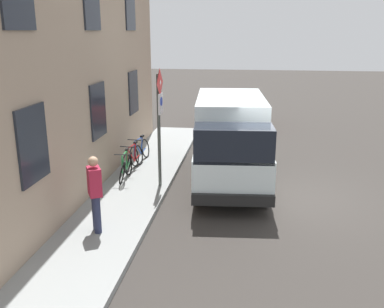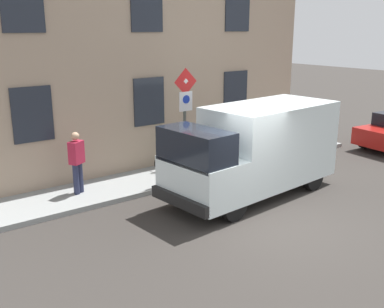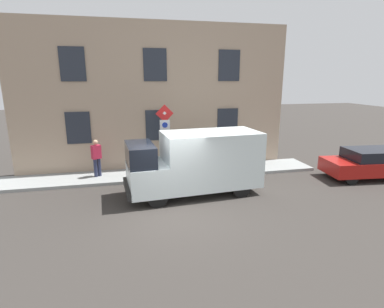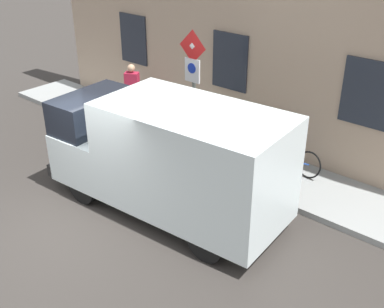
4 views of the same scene
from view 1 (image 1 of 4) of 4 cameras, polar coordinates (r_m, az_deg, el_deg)
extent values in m
plane|color=#34302C|center=(12.04, 11.90, -5.72)|extent=(80.00, 80.00, 0.00)
cube|color=gray|center=(12.38, -7.68, -4.54)|extent=(1.93, 15.38, 0.14)
cube|color=tan|center=(12.05, -14.49, 11.72)|extent=(0.70, 13.38, 7.17)
cube|color=#232833|center=(15.54, -7.84, 8.17)|extent=(0.06, 1.10, 1.50)
cube|color=#232833|center=(12.07, -12.42, 5.67)|extent=(0.06, 1.10, 1.50)
cube|color=#232833|center=(8.78, -20.47, 1.17)|extent=(0.06, 1.10, 1.50)
cube|color=#232833|center=(15.41, -8.27, 18.79)|extent=(0.06, 1.10, 1.50)
cube|color=#232833|center=(11.91, -13.30, 19.37)|extent=(0.06, 1.10, 1.50)
cylinder|color=#474C47|center=(11.90, -4.43, 3.02)|extent=(0.09, 0.09, 3.16)
pyramid|color=silver|center=(11.65, -4.18, 9.39)|extent=(0.04, 0.50, 0.50)
pyramid|color=red|center=(11.65, -4.21, 9.39)|extent=(0.02, 0.56, 0.56)
cube|color=white|center=(11.73, -4.22, 6.73)|extent=(0.04, 0.44, 0.56)
cylinder|color=#1933B2|center=(11.72, -4.11, 7.01)|extent=(0.01, 0.24, 0.24)
cube|color=white|center=(13.27, 5.08, 3.02)|extent=(2.28, 3.94, 2.18)
cube|color=white|center=(10.92, 5.39, -2.83)|extent=(2.10, 1.55, 1.10)
cube|color=black|center=(10.46, 5.56, 1.46)|extent=(1.99, 1.12, 0.84)
cube|color=black|center=(10.35, 5.47, -6.12)|extent=(2.01, 0.31, 0.28)
cylinder|color=black|center=(11.38, 9.73, -4.85)|extent=(0.28, 0.77, 0.76)
cylinder|color=black|center=(11.31, 0.81, -4.74)|extent=(0.28, 0.77, 0.76)
cylinder|color=black|center=(14.52, 8.34, -0.15)|extent=(0.28, 0.77, 0.76)
cylinder|color=black|center=(14.47, 1.39, -0.04)|extent=(0.28, 0.77, 0.76)
cube|color=#A21612|center=(20.96, 5.76, 5.53)|extent=(2.14, 4.15, 0.64)
cube|color=black|center=(21.07, 5.87, 6.96)|extent=(1.84, 2.55, 0.60)
cylinder|color=black|center=(19.64, 7.46, 3.92)|extent=(0.24, 0.61, 0.60)
cylinder|color=black|center=(19.85, 3.00, 4.17)|extent=(0.24, 0.61, 0.60)
cylinder|color=black|center=(22.22, 8.19, 5.31)|extent=(0.24, 0.61, 0.60)
cylinder|color=black|center=(22.41, 4.22, 5.52)|extent=(0.24, 0.61, 0.60)
torus|color=black|center=(14.02, -7.70, -0.34)|extent=(0.23, 0.67, 0.66)
torus|color=black|center=(14.96, -6.24, 0.77)|extent=(0.23, 0.67, 0.66)
cylinder|color=blue|center=(14.26, -7.24, 0.83)|extent=(0.10, 0.60, 0.60)
cylinder|color=blue|center=(14.26, -7.17, 1.96)|extent=(0.11, 0.73, 0.07)
cylinder|color=blue|center=(14.59, -6.73, 1.13)|extent=(0.06, 0.19, 0.55)
cylinder|color=blue|center=(14.78, -6.52, 0.40)|extent=(0.08, 0.43, 0.12)
cylinder|color=blue|center=(13.97, -7.70, 0.66)|extent=(0.05, 0.09, 0.50)
cube|color=black|center=(14.58, -6.67, 2.39)|extent=(0.10, 0.21, 0.06)
cylinder|color=#262626|center=(13.92, -7.71, 1.87)|extent=(0.46, 0.08, 0.03)
torus|color=black|center=(13.23, -8.59, -1.38)|extent=(0.21, 0.67, 0.66)
torus|color=black|center=(14.17, -7.11, -0.13)|extent=(0.21, 0.67, 0.66)
cylinder|color=red|center=(13.47, -8.13, -0.12)|extent=(0.08, 0.60, 0.60)
cylinder|color=red|center=(13.47, -8.06, 1.08)|extent=(0.09, 0.73, 0.07)
cylinder|color=red|center=(13.80, -7.61, 0.22)|extent=(0.05, 0.19, 0.55)
cylinder|color=red|center=(13.99, -7.39, -0.53)|extent=(0.07, 0.43, 0.12)
cylinder|color=red|center=(13.18, -8.60, -0.32)|extent=(0.04, 0.09, 0.50)
cube|color=black|center=(13.79, -7.55, 1.56)|extent=(0.10, 0.21, 0.06)
cylinder|color=#262626|center=(13.12, -8.62, 0.96)|extent=(0.46, 0.07, 0.03)
torus|color=black|center=(12.43, -9.28, -2.56)|extent=(0.22, 0.67, 0.66)
torus|color=black|center=(13.41, -8.38, -1.13)|extent=(0.22, 0.67, 0.66)
cylinder|color=green|center=(12.68, -9.01, -1.19)|extent=(0.09, 0.60, 0.60)
cylinder|color=green|center=(12.67, -9.00, 0.08)|extent=(0.10, 0.73, 0.07)
cylinder|color=green|center=(13.02, -8.70, -0.79)|extent=(0.05, 0.19, 0.55)
cylinder|color=green|center=(13.22, -8.54, -1.57)|extent=(0.07, 0.43, 0.12)
cylinder|color=green|center=(12.38, -9.30, -1.44)|extent=(0.04, 0.09, 0.50)
cube|color=black|center=(13.01, -8.69, 0.62)|extent=(0.10, 0.21, 0.06)
cylinder|color=#262626|center=(12.31, -9.34, -0.09)|extent=(0.46, 0.07, 0.03)
cylinder|color=#262B47|center=(9.59, -12.53, -7.91)|extent=(0.16, 0.16, 0.85)
cylinder|color=#262B47|center=(9.75, -12.71, -7.50)|extent=(0.16, 0.16, 0.85)
cube|color=#AE203A|center=(9.40, -12.90, -3.60)|extent=(0.42, 0.48, 0.62)
sphere|color=tan|center=(9.27, -13.07, -0.98)|extent=(0.22, 0.22, 0.22)
camera|label=2|loc=(8.86, 74.47, 5.35)|focal=42.61mm
camera|label=3|loc=(14.38, 56.80, 9.62)|focal=28.12mm
camera|label=4|loc=(19.26, 26.54, 18.91)|focal=44.43mm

